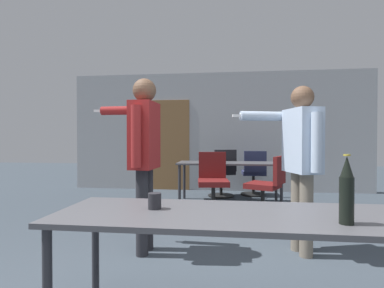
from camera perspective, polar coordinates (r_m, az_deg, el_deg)
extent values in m
cube|color=#B2B5B7|center=(6.80, 4.98, 2.36)|extent=(6.70, 0.10, 2.65)
cube|color=olive|center=(6.87, -4.25, -0.17)|extent=(0.90, 0.02, 2.05)
cube|color=#4C4C51|center=(1.78, 8.56, -13.34)|extent=(2.09, 0.69, 0.03)
cylinder|color=#2D2D33|center=(2.36, -17.91, -19.12)|extent=(0.05, 0.05, 0.71)
cube|color=#4C4C51|center=(5.47, 7.14, -3.65)|extent=(1.86, 0.69, 0.03)
cylinder|color=#2D2D33|center=(5.30, -2.40, -7.80)|extent=(0.05, 0.05, 0.71)
cylinder|color=#2D2D33|center=(5.31, 16.68, -7.83)|extent=(0.05, 0.05, 0.71)
cylinder|color=#2D2D33|center=(5.85, -1.49, -6.96)|extent=(0.05, 0.05, 0.71)
cylinder|color=#2D2D33|center=(5.86, 15.74, -6.99)|extent=(0.05, 0.05, 0.71)
cylinder|color=slate|center=(3.23, 20.94, -12.53)|extent=(0.13, 0.13, 0.82)
cylinder|color=slate|center=(3.38, 19.41, -11.91)|extent=(0.13, 0.13, 0.82)
cube|color=silver|center=(3.22, 20.23, 0.63)|extent=(0.34, 0.47, 0.65)
sphere|color=brown|center=(3.25, 20.28, 8.37)|extent=(0.23, 0.23, 0.23)
cylinder|color=silver|center=(2.99, 22.67, 0.27)|extent=(0.10, 0.10, 0.56)
cylinder|color=silver|center=(3.34, 13.85, 5.18)|extent=(0.57, 0.25, 0.10)
cube|color=white|center=(3.23, 8.76, 5.34)|extent=(0.13, 0.07, 0.03)
cylinder|color=#28282D|center=(3.09, -9.49, -12.73)|extent=(0.12, 0.12, 0.86)
cylinder|color=#28282D|center=(3.25, -8.51, -12.06)|extent=(0.12, 0.12, 0.86)
cube|color=maroon|center=(3.08, -9.02, 1.64)|extent=(0.24, 0.41, 0.68)
sphere|color=brown|center=(3.12, -9.05, 10.06)|extent=(0.24, 0.24, 0.24)
cylinder|color=maroon|center=(2.85, -10.60, 1.45)|extent=(0.10, 0.10, 0.59)
cylinder|color=maroon|center=(3.43, -12.38, 6.26)|extent=(0.59, 0.12, 0.10)
cube|color=white|center=(3.56, -17.23, 6.04)|extent=(0.12, 0.04, 0.03)
cylinder|color=black|center=(6.16, 5.56, -9.75)|extent=(0.52, 0.52, 0.03)
cylinder|color=black|center=(6.13, 5.56, -7.67)|extent=(0.06, 0.06, 0.42)
cube|color=black|center=(6.09, 5.56, -5.34)|extent=(0.59, 0.59, 0.08)
cube|color=black|center=(5.83, 6.38, -3.16)|extent=(0.43, 0.21, 0.42)
cylinder|color=black|center=(4.72, 4.08, -13.08)|extent=(0.52, 0.52, 0.03)
cylinder|color=black|center=(4.67, 4.08, -10.40)|extent=(0.06, 0.06, 0.42)
cube|color=maroon|center=(4.63, 4.08, -7.36)|extent=(0.51, 0.51, 0.08)
cube|color=maroon|center=(4.86, 3.87, -4.00)|extent=(0.44, 0.11, 0.42)
cylinder|color=black|center=(4.87, 13.30, -12.67)|extent=(0.52, 0.52, 0.03)
cylinder|color=black|center=(4.83, 13.31, -10.35)|extent=(0.06, 0.06, 0.37)
cube|color=maroon|center=(4.79, 13.32, -7.70)|extent=(0.62, 0.62, 0.08)
cube|color=maroon|center=(4.67, 16.34, -4.83)|extent=(0.25, 0.42, 0.42)
cylinder|color=black|center=(6.41, 11.61, -9.35)|extent=(0.52, 0.52, 0.03)
cylinder|color=black|center=(6.38, 11.62, -7.49)|extent=(0.06, 0.06, 0.39)
cube|color=navy|center=(6.35, 11.63, -5.39)|extent=(0.48, 0.48, 0.08)
cube|color=navy|center=(6.07, 11.95, -3.31)|extent=(0.44, 0.08, 0.42)
cylinder|color=black|center=(1.70, 27.36, -9.55)|extent=(0.07, 0.07, 0.23)
cone|color=black|center=(1.68, 27.41, -3.82)|extent=(0.06, 0.06, 0.11)
cylinder|color=gold|center=(1.67, 27.42, -1.88)|extent=(0.03, 0.03, 0.01)
cylinder|color=#232328|center=(1.86, -7.12, -10.72)|extent=(0.08, 0.08, 0.10)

